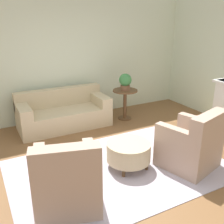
% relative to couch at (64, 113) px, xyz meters
% --- Properties ---
extents(ground_plane, '(16.00, 16.00, 0.00)m').
position_rel_couch_xyz_m(ground_plane, '(0.23, -2.07, -0.30)').
color(ground_plane, brown).
extents(wall_back, '(9.16, 0.12, 2.80)m').
position_rel_couch_xyz_m(wall_back, '(0.23, 0.57, 1.10)').
color(wall_back, beige).
rests_on(wall_back, ground_plane).
extents(rug, '(3.34, 2.21, 0.01)m').
position_rel_couch_xyz_m(rug, '(0.23, -2.07, -0.29)').
color(rug, '#BCB2C1').
rests_on(rug, ground_plane).
extents(couch, '(1.91, 0.84, 0.79)m').
position_rel_couch_xyz_m(couch, '(0.00, 0.00, 0.00)').
color(couch, '#C6B289').
rests_on(couch, ground_plane).
extents(armchair_left, '(0.95, 0.96, 0.95)m').
position_rel_couch_xyz_m(armchair_left, '(-0.78, -2.54, 0.08)').
color(armchair_left, tan).
rests_on(armchair_left, rug).
extents(armchair_right, '(0.95, 0.96, 0.95)m').
position_rel_couch_xyz_m(armchair_right, '(1.25, -2.54, 0.08)').
color(armchair_right, tan).
rests_on(armchair_right, rug).
extents(ottoman_table, '(0.69, 0.69, 0.41)m').
position_rel_couch_xyz_m(ottoman_table, '(0.37, -2.09, -0.02)').
color(ottoman_table, '#C6B289').
rests_on(ottoman_table, rug).
extents(side_table, '(0.57, 0.57, 0.70)m').
position_rel_couch_xyz_m(side_table, '(1.40, -0.23, 0.18)').
color(side_table, brown).
rests_on(side_table, ground_plane).
extents(potted_plant_on_side_table, '(0.28, 0.28, 0.38)m').
position_rel_couch_xyz_m(potted_plant_on_side_table, '(1.40, -0.23, 0.60)').
color(potted_plant_on_side_table, brown).
rests_on(potted_plant_on_side_table, side_table).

